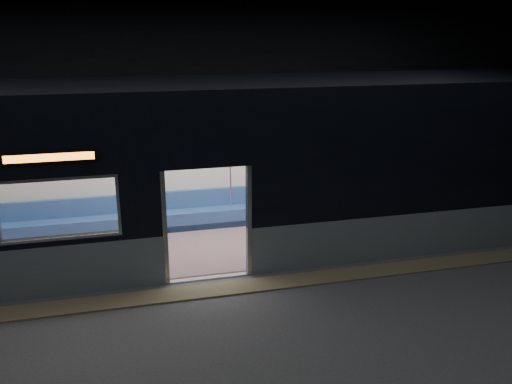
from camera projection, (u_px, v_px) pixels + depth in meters
name	position (u px, v px, depth m)	size (l,w,h in m)	color
station_floor	(220.00, 306.00, 8.74)	(24.00, 14.00, 0.01)	#47494C
station_envelope	(215.00, 75.00, 7.68)	(24.00, 14.00, 5.00)	black
tactile_strip	(214.00, 290.00, 9.25)	(22.80, 0.50, 0.03)	#8C7F59
metro_car	(194.00, 160.00, 10.56)	(18.00, 3.04, 3.35)	gray
passenger	(276.00, 188.00, 12.26)	(0.48, 0.77, 1.46)	black
handbag	(279.00, 197.00, 12.07)	(0.30, 0.26, 0.15)	black
transit_map	(365.00, 153.00, 12.92)	(0.92, 0.03, 0.60)	white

